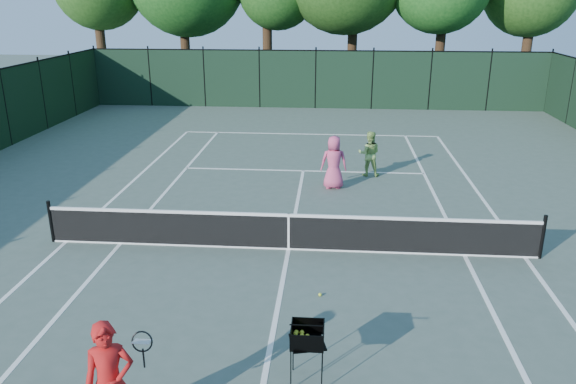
# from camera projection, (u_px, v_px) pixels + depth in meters

# --- Properties ---
(ground) EXTENTS (90.00, 90.00, 0.00)m
(ground) POSITION_uv_depth(u_px,v_px,m) (289.00, 249.00, 13.36)
(ground) COLOR #49594E
(ground) RESTS_ON ground
(sideline_doubles_left) EXTENTS (0.10, 23.77, 0.01)m
(sideline_doubles_left) POSITION_uv_depth(u_px,v_px,m) (66.00, 242.00, 13.78)
(sideline_doubles_left) COLOR white
(sideline_doubles_left) RESTS_ON ground
(sideline_doubles_right) EXTENTS (0.10, 23.77, 0.01)m
(sideline_doubles_right) POSITION_uv_depth(u_px,v_px,m) (525.00, 257.00, 12.94)
(sideline_doubles_right) COLOR white
(sideline_doubles_right) RESTS_ON ground
(sideline_singles_left) EXTENTS (0.10, 23.77, 0.01)m
(sideline_singles_left) POSITION_uv_depth(u_px,v_px,m) (121.00, 243.00, 13.67)
(sideline_singles_left) COLOR white
(sideline_singles_left) RESTS_ON ground
(sideline_singles_right) EXTENTS (0.10, 23.77, 0.01)m
(sideline_singles_right) POSITION_uv_depth(u_px,v_px,m) (465.00, 255.00, 13.05)
(sideline_singles_right) COLOR white
(sideline_singles_right) RESTS_ON ground
(baseline_far) EXTENTS (10.97, 0.10, 0.01)m
(baseline_far) POSITION_uv_depth(u_px,v_px,m) (310.00, 134.00, 24.54)
(baseline_far) COLOR white
(baseline_far) RESTS_ON ground
(service_line_far) EXTENTS (8.23, 0.10, 0.01)m
(service_line_far) POSITION_uv_depth(u_px,v_px,m) (303.00, 171.00, 19.38)
(service_line_far) COLOR white
(service_line_far) RESTS_ON ground
(center_service_line) EXTENTS (0.10, 12.80, 0.01)m
(center_service_line) POSITION_uv_depth(u_px,v_px,m) (289.00, 249.00, 13.36)
(center_service_line) COLOR white
(center_service_line) RESTS_ON ground
(tennis_net) EXTENTS (11.69, 0.09, 1.06)m
(tennis_net) POSITION_uv_depth(u_px,v_px,m) (289.00, 231.00, 13.20)
(tennis_net) COLOR black
(tennis_net) RESTS_ON ground
(fence_far) EXTENTS (24.00, 0.05, 3.00)m
(fence_far) POSITION_uv_depth(u_px,v_px,m) (316.00, 80.00, 29.80)
(fence_far) COLOR black
(fence_far) RESTS_ON ground
(coach) EXTENTS (0.83, 0.85, 1.78)m
(coach) POSITION_uv_depth(u_px,v_px,m) (110.00, 383.00, 7.37)
(coach) COLOR red
(coach) RESTS_ON ground
(player_pink) EXTENTS (0.85, 0.59, 1.67)m
(player_pink) POSITION_uv_depth(u_px,v_px,m) (334.00, 162.00, 17.38)
(player_pink) COLOR #C94773
(player_pink) RESTS_ON ground
(player_green) EXTENTS (0.77, 0.62, 1.51)m
(player_green) POSITION_uv_depth(u_px,v_px,m) (369.00, 154.00, 18.64)
(player_green) COLOR #91BB5D
(player_green) RESTS_ON ground
(ball_hopper) EXTENTS (0.62, 0.62, 0.98)m
(ball_hopper) POSITION_uv_depth(u_px,v_px,m) (307.00, 335.00, 8.54)
(ball_hopper) COLOR black
(ball_hopper) RESTS_ON ground
(loose_ball_midcourt) EXTENTS (0.07, 0.07, 0.07)m
(loose_ball_midcourt) POSITION_uv_depth(u_px,v_px,m) (320.00, 295.00, 11.27)
(loose_ball_midcourt) COLOR #C2DA2C
(loose_ball_midcourt) RESTS_ON ground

